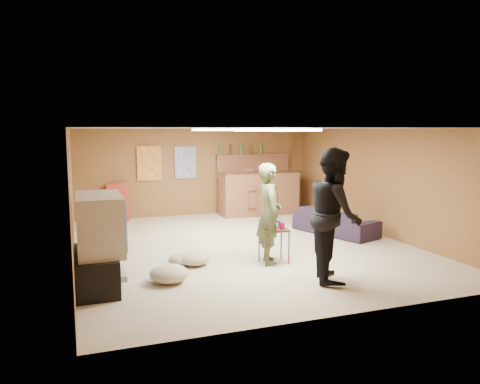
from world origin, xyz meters
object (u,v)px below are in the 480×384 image
object	(u,v)px
tv_body	(100,224)
sofa	(335,221)
person_olive	(269,213)
bar_counter	(259,193)
tray_table	(274,246)
person_black	(335,214)

from	to	relation	value
tv_body	sofa	xyz separation A→B (m)	(4.81, 1.82, -0.63)
tv_body	person_olive	world-z (taller)	person_olive
bar_counter	sofa	world-z (taller)	bar_counter
tv_body	sofa	bearing A→B (deg)	20.76
person_olive	sofa	world-z (taller)	person_olive
sofa	tv_body	bearing A→B (deg)	91.74
tv_body	tray_table	distance (m)	2.81
person_olive	tray_table	xyz separation A→B (m)	(0.06, -0.05, -0.53)
bar_counter	tray_table	world-z (taller)	bar_counter
tv_body	person_olive	distance (m)	2.68
person_olive	person_black	world-z (taller)	person_black
tv_body	person_black	distance (m)	3.31
tv_body	bar_counter	xyz separation A→B (m)	(4.15, 4.45, -0.35)
person_black	sofa	world-z (taller)	person_black
person_black	tray_table	xyz separation A→B (m)	(-0.48, 1.05, -0.68)
tray_table	person_olive	bearing A→B (deg)	139.66
tv_body	bar_counter	world-z (taller)	tv_body
tray_table	sofa	bearing A→B (deg)	36.73
sofa	tray_table	bearing A→B (deg)	107.71
bar_counter	person_black	size ratio (longest dim) A/B	1.04
person_black	sofa	distance (m)	3.13
person_olive	sofa	size ratio (longest dim) A/B	0.90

